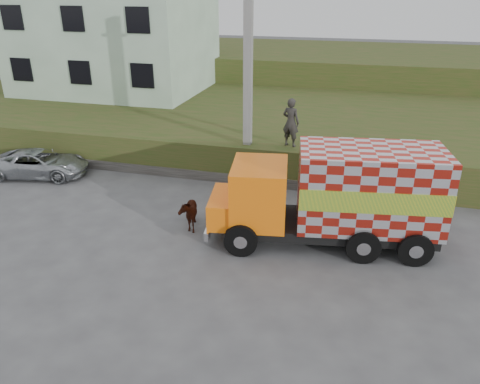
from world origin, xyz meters
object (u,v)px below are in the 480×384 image
(pedestrian, at_px, (291,122))
(suv, at_px, (39,163))
(utility_pole, at_px, (248,78))
(cow, at_px, (188,212))
(cargo_truck, at_px, (337,196))

(pedestrian, bearing_deg, suv, 29.35)
(suv, distance_m, pedestrian, 10.37)
(utility_pole, height_order, pedestrian, utility_pole)
(utility_pole, distance_m, cow, 5.76)
(utility_pole, bearing_deg, cargo_truck, -48.20)
(cargo_truck, height_order, pedestrian, pedestrian)
(utility_pole, relative_size, pedestrian, 4.28)
(pedestrian, bearing_deg, utility_pole, 24.49)
(utility_pole, relative_size, cargo_truck, 1.14)
(utility_pole, height_order, cargo_truck, utility_pole)
(utility_pole, relative_size, cow, 6.18)
(suv, height_order, pedestrian, pedestrian)
(utility_pole, bearing_deg, suv, -167.28)
(cow, height_order, suv, cow)
(cargo_truck, relative_size, suv, 1.80)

